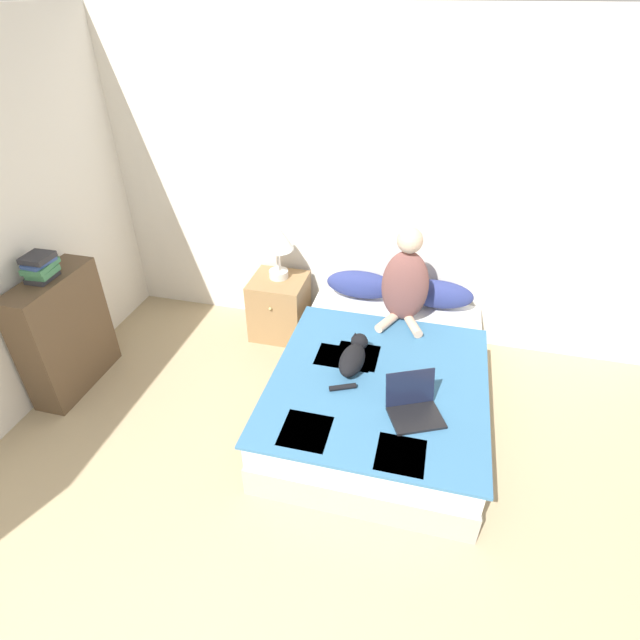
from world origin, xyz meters
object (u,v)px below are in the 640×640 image
(pillow_far, at_px, (437,294))
(nightstand, at_px, (279,306))
(cat_tabby, at_px, (353,357))
(bed, at_px, (380,386))
(table_lamp, at_px, (277,240))
(laptop_open, at_px, (414,407))
(pillow_near, at_px, (361,285))
(person_sitting, at_px, (405,282))
(bookshelf, at_px, (65,334))
(book_stack_top, at_px, (40,267))

(pillow_far, bearing_deg, nightstand, -175.75)
(pillow_far, distance_m, cat_tabby, 1.07)
(bed, distance_m, table_lamp, 1.46)
(pillow_far, xyz_separation_m, laptop_open, (-0.06, -1.29, -0.07))
(cat_tabby, height_order, table_lamp, table_lamp)
(cat_tabby, bearing_deg, pillow_near, 12.24)
(pillow_far, relative_size, laptop_open, 1.44)
(bed, height_order, person_sitting, person_sitting)
(nightstand, xyz_separation_m, bookshelf, (-1.34, -1.04, 0.20))
(cat_tabby, distance_m, table_lamp, 1.27)
(pillow_near, xyz_separation_m, nightstand, (-0.70, -0.10, -0.27))
(pillow_near, height_order, nightstand, pillow_near)
(bed, xyz_separation_m, nightstand, (-1.01, 0.75, 0.06))
(pillow_near, bearing_deg, bookshelf, -150.72)
(bed, distance_m, book_stack_top, 2.51)
(cat_tabby, bearing_deg, laptop_open, -123.22)
(person_sitting, bearing_deg, pillow_near, 145.82)
(bed, relative_size, pillow_far, 3.34)
(pillow_far, distance_m, bookshelf, 2.90)
(pillow_far, bearing_deg, laptop_open, -92.66)
(cat_tabby, bearing_deg, bed, -61.36)
(person_sitting, relative_size, cat_tabby, 1.51)
(person_sitting, xyz_separation_m, bookshelf, (-2.42, -0.89, -0.29))
(bed, height_order, laptop_open, laptop_open)
(pillow_near, xyz_separation_m, table_lamp, (-0.71, -0.06, 0.36))
(pillow_near, relative_size, book_stack_top, 2.29)
(person_sitting, distance_m, table_lamp, 1.11)
(pillow_near, distance_m, nightstand, 0.76)
(pillow_far, relative_size, nightstand, 1.07)
(table_lamp, relative_size, book_stack_top, 1.95)
(bed, relative_size, nightstand, 3.58)
(nightstand, distance_m, bookshelf, 1.71)
(bed, bearing_deg, pillow_near, 110.18)
(cat_tabby, bearing_deg, pillow_far, -23.47)
(table_lamp, bearing_deg, laptop_open, -44.09)
(laptop_open, xyz_separation_m, book_stack_top, (-2.61, 0.15, 0.56))
(bed, height_order, pillow_near, pillow_near)
(bookshelf, bearing_deg, bed, 7.03)
(laptop_open, xyz_separation_m, table_lamp, (-1.27, 1.23, 0.42))
(bed, height_order, cat_tabby, cat_tabby)
(nightstand, bearing_deg, pillow_near, 8.02)
(pillow_far, distance_m, laptop_open, 1.30)
(pillow_near, distance_m, bookshelf, 2.34)
(bookshelf, bearing_deg, book_stack_top, -111.76)
(pillow_far, relative_size, bookshelf, 0.62)
(cat_tabby, xyz_separation_m, nightstand, (-0.82, 0.84, -0.23))
(cat_tabby, relative_size, book_stack_top, 2.01)
(bed, height_order, book_stack_top, book_stack_top)
(cat_tabby, bearing_deg, person_sitting, -15.85)
(bookshelf, relative_size, book_stack_top, 3.67)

